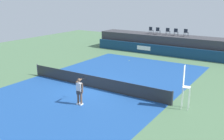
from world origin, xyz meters
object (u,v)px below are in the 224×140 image
net_post_far (172,98)px  tennis_ball (129,61)px  spectator_chair_far_left (151,30)px  umpire_chair (185,84)px  spectator_chair_right (176,32)px  net_post_near (38,70)px  spectator_chair_far_right (186,32)px  tennis_player (80,90)px  spectator_chair_center (168,31)px  spectator_chair_left (158,31)px

net_post_far → tennis_ball: net_post_far is taller
spectator_chair_far_left → tennis_ball: spectator_chair_far_left is taller
umpire_chair → spectator_chair_right: bearing=111.7°
spectator_chair_far_left → spectator_chair_right: same height
spectator_chair_right → net_post_near: size_ratio=0.89×
spectator_chair_right → net_post_far: spectator_chair_right is taller
spectator_chair_far_right → tennis_player: size_ratio=0.50×
tennis_ball → spectator_chair_far_right: bearing=57.5°
spectator_chair_far_left → umpire_chair: bearing=-58.6°
spectator_chair_center → net_post_near: bearing=-111.9°
spectator_chair_right → tennis_player: 18.26m
spectator_chair_center → net_post_near: spectator_chair_center is taller
spectator_chair_far_left → spectator_chair_far_right: bearing=3.1°
spectator_chair_left → tennis_ball: (-0.65, -6.00, -2.66)m
tennis_ball → spectator_chair_left: bearing=83.8°
spectator_chair_right → tennis_player: size_ratio=0.50×
spectator_chair_left → umpire_chair: size_ratio=0.32×
spectator_chair_far_right → tennis_ball: spectator_chair_far_right is taller
net_post_near → tennis_player: bearing=-22.5°
spectator_chair_far_left → net_post_near: (-3.92, -15.09, -2.19)m
umpire_chair → net_post_far: size_ratio=2.76×
spectator_chair_right → tennis_ball: bearing=-115.2°
umpire_chair → spectator_chair_far_left: bearing=121.4°
spectator_chair_far_right → tennis_player: bearing=-92.9°
spectator_chair_far_left → tennis_ball: (0.32, -6.08, -2.66)m
net_post_far → spectator_chair_far_left: bearing=119.3°
spectator_chair_left → spectator_chair_center: (1.20, 0.18, 0.00)m
spectator_chair_right → net_post_far: 16.18m
net_post_far → tennis_ball: (-8.16, 9.01, -0.46)m
spectator_chair_right → umpire_chair: 16.34m
net_post_near → net_post_far: 12.40m
spectator_chair_right → spectator_chair_far_left: bearing=-179.1°
net_post_near → tennis_player: size_ratio=0.56×
umpire_chair → spectator_chair_left: bearing=118.8°
umpire_chair → spectator_chair_center: bearing=114.9°
spectator_chair_right → tennis_ball: spectator_chair_right is taller
spectator_chair_left → net_post_near: spectator_chair_left is taller
tennis_player → spectator_chair_left: bearing=97.7°
net_post_far → tennis_player: tennis_player is taller
net_post_near → tennis_player: (7.33, -3.04, 0.46)m
spectator_chair_far_right → net_post_far: 16.02m
spectator_chair_center → net_post_far: 16.59m
spectator_chair_right → umpire_chair: size_ratio=0.32×
tennis_ball → umpire_chair: bearing=-45.4°
spectator_chair_left → net_post_far: size_ratio=0.89×
spectator_chair_far_right → net_post_far: size_ratio=0.89×
spectator_chair_far_right → net_post_near: size_ratio=0.89×
spectator_chair_left → spectator_chair_far_right: (3.38, 0.32, 0.00)m
spectator_chair_far_left → spectator_chair_far_right: size_ratio=1.00×
spectator_chair_left → tennis_ball: spectator_chair_left is taller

